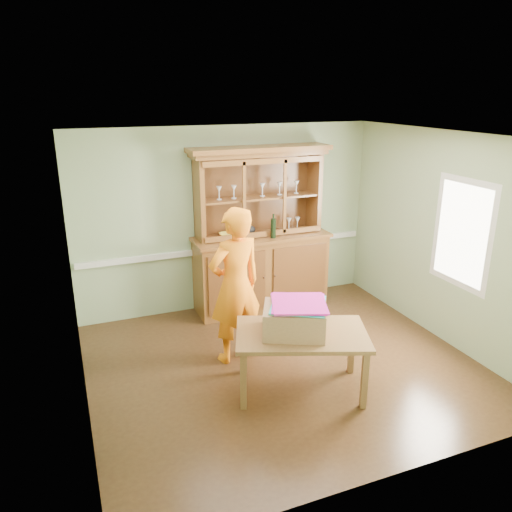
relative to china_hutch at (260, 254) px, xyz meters
name	(u,v)px	position (x,y,z in m)	size (l,w,h in m)	color
floor	(283,365)	(-0.40, -1.73, -0.84)	(4.50, 4.50, 0.00)	#452C16
ceiling	(288,137)	(-0.40, -1.73, 1.86)	(4.50, 4.50, 0.00)	white
wall_back	(228,219)	(-0.40, 0.27, 0.51)	(4.50, 4.50, 0.00)	#8EA57C
wall_left	(74,288)	(-2.65, -1.73, 0.51)	(4.00, 4.00, 0.00)	#8EA57C
wall_right	(444,239)	(1.85, -1.73, 0.51)	(4.00, 4.00, 0.00)	#8EA57C
wall_front	(394,338)	(-0.40, -3.73, 0.51)	(4.50, 4.50, 0.00)	#8EA57C
chair_rail	(229,248)	(-0.40, 0.25, 0.06)	(4.41, 0.05, 0.08)	silver
framed_map	(72,259)	(-2.63, -1.43, 0.71)	(0.03, 0.60, 0.46)	#332014
window_panel	(462,234)	(1.82, -2.03, 0.66)	(0.03, 0.96, 1.36)	silver
china_hutch	(260,254)	(0.00, 0.00, 0.00)	(2.05, 0.68, 2.41)	brown
dining_table	(302,339)	(-0.44, -2.25, -0.23)	(1.61, 1.29, 0.70)	brown
cardboard_box	(294,320)	(-0.52, -2.23, 0.01)	(0.64, 0.51, 0.30)	#A37B54
kite_stack	(297,304)	(-0.48, -2.22, 0.18)	(0.75, 0.75, 0.04)	#38C175
person	(235,286)	(-0.87, -1.34, 0.12)	(0.70, 0.46, 1.92)	orange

